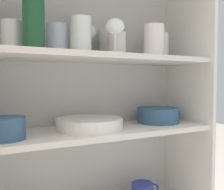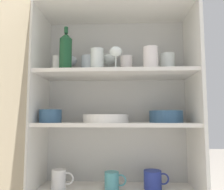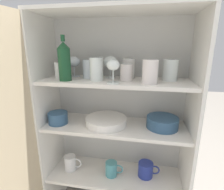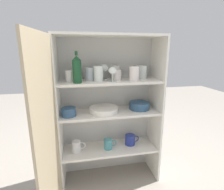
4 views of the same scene
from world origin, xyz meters
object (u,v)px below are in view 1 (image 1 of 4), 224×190
at_px(wine_bottle, 34,15).
at_px(serving_bowl_small, 6,127).
at_px(plate_stack_white, 90,124).
at_px(mixing_bowl_large, 158,115).

height_order(wine_bottle, serving_bowl_small, wine_bottle).
height_order(wine_bottle, plate_stack_white, wine_bottle).
distance_m(plate_stack_white, mixing_bowl_large, 0.34).
relative_size(plate_stack_white, mixing_bowl_large, 1.37).
bearing_deg(serving_bowl_small, wine_bottle, -20.08).
relative_size(wine_bottle, plate_stack_white, 0.96).
xyz_separation_m(mixing_bowl_large, serving_bowl_small, (-0.64, -0.06, 0.00)).
relative_size(wine_bottle, mixing_bowl_large, 1.32).
height_order(wine_bottle, mixing_bowl_large, wine_bottle).
xyz_separation_m(wine_bottle, plate_stack_white, (0.22, 0.07, -0.37)).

